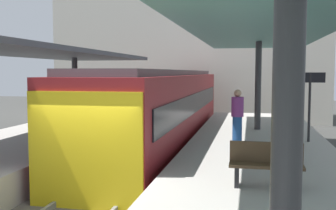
{
  "coord_description": "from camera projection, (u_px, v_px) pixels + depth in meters",
  "views": [
    {
      "loc": [
        3.52,
        -8.03,
        3.21
      ],
      "look_at": [
        0.5,
        6.45,
        1.99
      ],
      "focal_mm": 42.5,
      "sensor_mm": 36.0,
      "label": 1
    }
  ],
  "objects": [
    {
      "name": "platform_right",
      "position": [
        263.0,
        207.0,
        8.0
      ],
      "size": [
        4.4,
        28.0,
        1.0
      ],
      "primitive_type": "cube",
      "color": "#ADA8A0",
      "rests_on": "ground_plane"
    },
    {
      "name": "rail_near_side",
      "position": [
        56.0,
        203.0,
        8.94
      ],
      "size": [
        0.08,
        28.0,
        0.14
      ],
      "primitive_type": "cube",
      "color": "slate",
      "rests_on": "track_ballast"
    },
    {
      "name": "rail_far_side",
      "position": [
        117.0,
        208.0,
        8.65
      ],
      "size": [
        0.08,
        28.0,
        0.14
      ],
      "primitive_type": "cube",
      "color": "slate",
      "rests_on": "track_ballast"
    },
    {
      "name": "commuter_train",
      "position": [
        163.0,
        108.0,
        16.39
      ],
      "size": [
        2.78,
        15.98,
        3.1
      ],
      "color": "maroon",
      "rests_on": "track_ballast"
    },
    {
      "name": "canopy_right",
      "position": [
        264.0,
        19.0,
        9.05
      ],
      "size": [
        4.18,
        21.0,
        3.55
      ],
      "color": "#333335",
      "rests_on": "platform_right"
    },
    {
      "name": "platform_bench",
      "position": [
        266.0,
        163.0,
        7.66
      ],
      "size": [
        1.4,
        0.41,
        0.86
      ],
      "color": "black",
      "rests_on": "platform_right"
    },
    {
      "name": "platform_sign",
      "position": [
        310.0,
        91.0,
        12.57
      ],
      "size": [
        0.9,
        0.08,
        2.21
      ],
      "color": "#262628",
      "rests_on": "platform_right"
    },
    {
      "name": "passenger_mid_platform",
      "position": [
        237.0,
        117.0,
        11.73
      ],
      "size": [
        0.36,
        0.36,
        1.71
      ],
      "color": "navy",
      "rests_on": "platform_right"
    },
    {
      "name": "station_building_backdrop",
      "position": [
        191.0,
        40.0,
        28.01
      ],
      "size": [
        18.0,
        6.0,
        11.0
      ],
      "primitive_type": "cube",
      "color": "beige",
      "rests_on": "ground_plane"
    }
  ]
}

